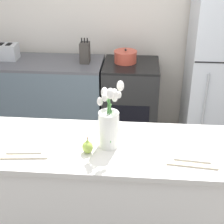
% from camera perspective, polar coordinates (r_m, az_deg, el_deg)
% --- Properties ---
extents(back_wall, '(5.20, 0.08, 2.70)m').
position_cam_1_polar(back_wall, '(4.01, 2.11, 15.82)').
color(back_wall, silver).
rests_on(back_wall, ground_plane).
extents(kitchen_island, '(1.80, 0.66, 0.91)m').
position_cam_1_polar(kitchen_island, '(2.59, -0.46, -13.94)').
color(kitchen_island, silver).
rests_on(kitchen_island, ground_plane).
extents(back_counter, '(1.68, 0.60, 0.92)m').
position_cam_1_polar(back_counter, '(4.11, -13.32, 2.23)').
color(back_counter, slate).
rests_on(back_counter, ground_plane).
extents(stove_range, '(0.60, 0.61, 0.92)m').
position_cam_1_polar(stove_range, '(3.92, 3.06, 1.69)').
color(stove_range, black).
rests_on(stove_range, ground_plane).
extents(refrigerator, '(0.68, 0.67, 1.72)m').
position_cam_1_polar(refrigerator, '(3.86, 17.54, 6.48)').
color(refrigerator, silver).
rests_on(refrigerator, ground_plane).
extents(flower_vase, '(0.16, 0.19, 0.45)m').
position_cam_1_polar(flower_vase, '(2.22, -0.39, -1.83)').
color(flower_vase, silver).
rests_on(flower_vase, kitchen_island).
extents(pear_figurine, '(0.07, 0.07, 0.12)m').
position_cam_1_polar(pear_figurine, '(2.22, -4.08, -5.73)').
color(pear_figurine, '#9EBC47').
rests_on(pear_figurine, kitchen_island).
extents(plate_setting_left, '(0.34, 0.34, 0.02)m').
position_cam_1_polar(plate_setting_left, '(2.36, -13.86, -5.27)').
color(plate_setting_left, beige).
rests_on(plate_setting_left, kitchen_island).
extents(plate_setting_right, '(0.34, 0.34, 0.02)m').
position_cam_1_polar(plate_setting_right, '(2.28, 13.12, -6.49)').
color(plate_setting_right, beige).
rests_on(plate_setting_right, kitchen_island).
extents(toaster, '(0.28, 0.18, 0.17)m').
position_cam_1_polar(toaster, '(4.03, -17.23, 9.56)').
color(toaster, '#B7BABC').
rests_on(toaster, back_counter).
extents(cooking_pot, '(0.25, 0.25, 0.15)m').
position_cam_1_polar(cooking_pot, '(3.76, 2.25, 9.18)').
color(cooking_pot, '#CC4C38').
rests_on(cooking_pot, stove_range).
extents(knife_block, '(0.10, 0.14, 0.27)m').
position_cam_1_polar(knife_block, '(3.75, -4.53, 9.83)').
color(knife_block, '#3D3833').
rests_on(knife_block, back_counter).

